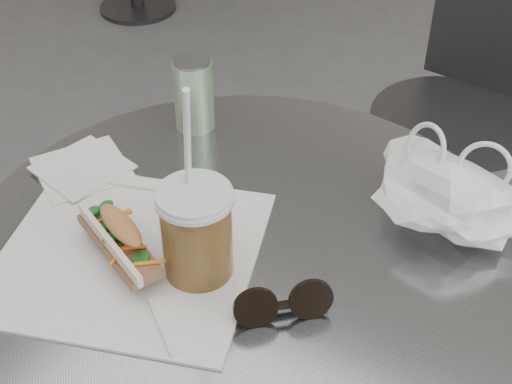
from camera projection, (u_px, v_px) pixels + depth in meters
The scene contains 9 objects.
cafe_table at pixel (246, 380), 1.09m from camera, with size 0.76×0.76×0.74m.
chair_far at pixel (450, 156), 1.77m from camera, with size 0.38×0.39×0.72m.
sandwich_paper at pixel (129, 253), 0.91m from camera, with size 0.32×0.30×0.00m, color white.
banh_mi at pixel (121, 241), 0.88m from camera, with size 0.20×0.14×0.06m.
iced_coffee at pixel (197, 231), 0.85m from camera, with size 0.09×0.09×0.27m.
sunglasses at pixel (283, 305), 0.82m from camera, with size 0.10×0.10×0.05m.
plastic_bag at pixel (443, 196), 0.93m from camera, with size 0.19×0.15×0.10m, color white, non-canonical shape.
napkin_stack at pixel (83, 169), 1.04m from camera, with size 0.17×0.17×0.01m.
drink_can at pixel (194, 94), 1.10m from camera, with size 0.06×0.06×0.12m.
Camera 1 is at (0.37, -0.35, 1.38)m, focal length 50.00 mm.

